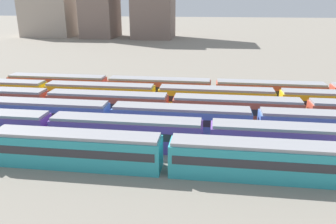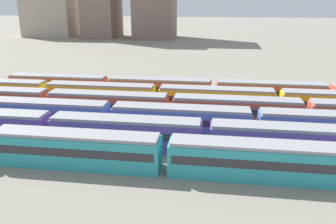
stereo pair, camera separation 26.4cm
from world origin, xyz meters
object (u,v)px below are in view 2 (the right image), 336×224
at_px(train_track_3, 236,110).
at_px(train_track_5, 214,91).
at_px(train_track_0, 76,149).
at_px(train_track_1, 126,132).
at_px(train_track_2, 111,117).
at_px(train_track_4, 157,97).

bearing_deg(train_track_3, train_track_5, 107.65).
distance_m(train_track_0, train_track_1, 6.56).
bearing_deg(train_track_0, train_track_2, 86.90).
xyz_separation_m(train_track_0, train_track_4, (5.06, 20.80, 0.00)).
bearing_deg(train_track_0, train_track_3, 41.87).
bearing_deg(train_track_0, train_track_5, 61.53).
distance_m(train_track_3, train_track_4, 13.40).
height_order(train_track_4, train_track_5, same).
xyz_separation_m(train_track_3, train_track_4, (-12.35, 5.20, 0.00)).
height_order(train_track_2, train_track_3, same).
bearing_deg(train_track_3, train_track_4, 157.17).
height_order(train_track_1, train_track_5, same).
distance_m(train_track_1, train_track_2, 6.24).
bearing_deg(train_track_1, train_track_4, 86.15).
height_order(train_track_2, train_track_5, same).
relative_size(train_track_1, train_track_3, 0.60).
xyz_separation_m(train_track_1, train_track_3, (13.40, 10.40, 0.00)).
bearing_deg(train_track_4, train_track_2, -113.36).
distance_m(train_track_0, train_track_3, 23.37).
xyz_separation_m(train_track_3, train_track_5, (-3.31, 10.40, 0.00)).
distance_m(train_track_2, train_track_4, 11.33).
xyz_separation_m(train_track_2, train_track_5, (13.53, 15.60, 0.00)).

